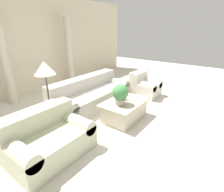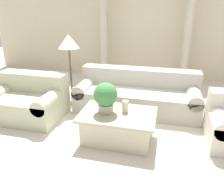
# 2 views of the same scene
# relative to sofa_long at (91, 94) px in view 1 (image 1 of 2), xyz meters

# --- Properties ---
(ground_plane) EXTENTS (16.00, 16.00, 0.00)m
(ground_plane) POSITION_rel_sofa_long_xyz_m (-0.21, -0.72, -0.33)
(ground_plane) COLOR silver
(wall_back) EXTENTS (10.00, 0.06, 3.20)m
(wall_back) POSITION_rel_sofa_long_xyz_m (-0.21, 2.47, 1.27)
(wall_back) COLOR beige
(wall_back) RESTS_ON ground_plane
(sofa_long) EXTENTS (2.49, 0.99, 0.81)m
(sofa_long) POSITION_rel_sofa_long_xyz_m (0.00, 0.00, 0.00)
(sofa_long) COLOR #B7B2A8
(sofa_long) RESTS_ON ground_plane
(loveseat) EXTENTS (1.39, 0.99, 0.81)m
(loveseat) POSITION_rel_sofa_long_xyz_m (-2.03, -0.84, 0.01)
(loveseat) COLOR #BBC09F
(loveseat) RESTS_ON ground_plane
(coffee_table) EXTENTS (1.19, 0.81, 0.47)m
(coffee_table) POSITION_rel_sofa_long_xyz_m (-0.14, -1.24, -0.09)
(coffee_table) COLOR beige
(coffee_table) RESTS_ON ground_plane
(potted_plant) EXTENTS (0.37, 0.37, 0.49)m
(potted_plant) POSITION_rel_sofa_long_xyz_m (-0.33, -1.24, 0.41)
(potted_plant) COLOR #B2A893
(potted_plant) RESTS_ON coffee_table
(pillar_candle) EXTENTS (0.10, 0.10, 0.19)m
(pillar_candle) POSITION_rel_sofa_long_xyz_m (-0.04, -1.16, 0.24)
(pillar_candle) COLOR beige
(pillar_candle) RESTS_ON coffee_table
(floor_lamp) EXTENTS (0.43, 0.43, 1.51)m
(floor_lamp) POSITION_rel_sofa_long_xyz_m (-1.43, -0.10, 1.00)
(floor_lamp) COLOR #4C473D
(floor_lamp) RESTS_ON ground_plane
(column_left) EXTENTS (0.33, 0.33, 2.56)m
(column_left) POSITION_rel_sofa_long_xyz_m (-1.29, 2.00, 0.98)
(column_left) COLOR beige
(column_left) RESTS_ON ground_plane
(column_right) EXTENTS (0.33, 0.33, 2.56)m
(column_right) POSITION_rel_sofa_long_xyz_m (1.01, 2.00, 0.98)
(column_right) COLOR beige
(column_right) RESTS_ON ground_plane
(armchair) EXTENTS (0.77, 0.86, 0.78)m
(armchair) POSITION_rel_sofa_long_xyz_m (1.64, -0.89, 0.01)
(armchair) COLOR beige
(armchair) RESTS_ON ground_plane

